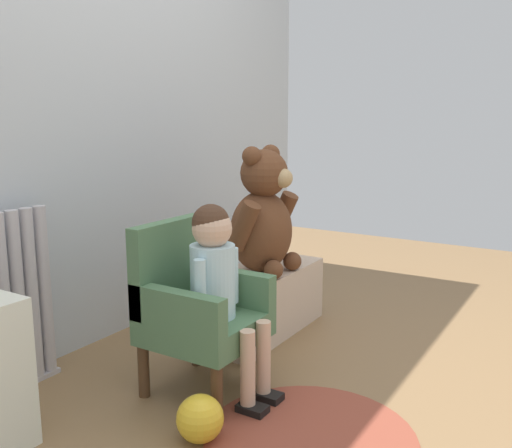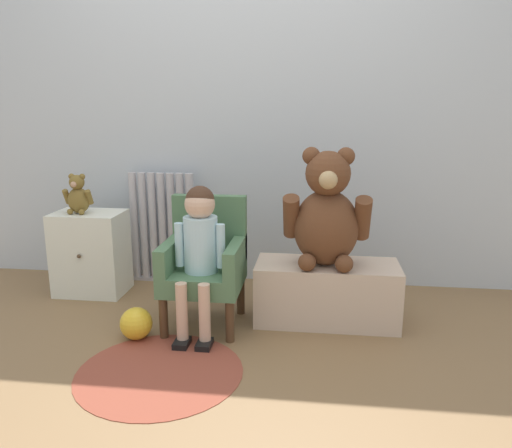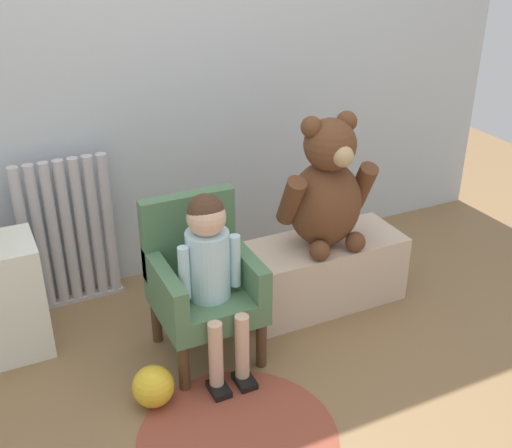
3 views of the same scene
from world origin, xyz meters
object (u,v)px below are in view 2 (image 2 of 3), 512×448
(large_teddy_bear, at_px, (327,215))
(toy_ball, at_px, (136,323))
(small_teddy_bear, at_px, (78,196))
(floor_rug, at_px, (160,372))
(child_armchair, at_px, (205,261))
(small_dresser, at_px, (91,253))
(child_figure, at_px, (200,238))
(low_bench, at_px, (327,292))
(radiator, at_px, (163,228))

(large_teddy_bear, relative_size, toy_ball, 3.80)
(small_teddy_bear, distance_m, toy_ball, 0.93)
(large_teddy_bear, relative_size, floor_rug, 0.84)
(child_armchair, relative_size, small_teddy_bear, 2.81)
(small_dresser, distance_m, small_teddy_bear, 0.36)
(child_figure, xyz_separation_m, floor_rug, (-0.09, -0.43, -0.48))
(child_figure, distance_m, small_teddy_bear, 0.94)
(child_armchair, relative_size, floor_rug, 0.92)
(small_dresser, xyz_separation_m, toy_ball, (0.49, -0.58, -0.17))
(large_teddy_bear, bearing_deg, child_armchair, -173.68)
(child_figure, height_order, low_bench, child_figure)
(low_bench, relative_size, large_teddy_bear, 1.23)
(small_dresser, relative_size, toy_ball, 3.15)
(radiator, distance_m, low_bench, 1.18)
(child_figure, xyz_separation_m, toy_ball, (-0.30, -0.13, -0.41))
(child_armchair, bearing_deg, small_dresser, 156.81)
(low_bench, relative_size, toy_ball, 4.68)
(small_teddy_bear, height_order, floor_rug, small_teddy_bear)
(low_bench, bearing_deg, toy_ball, -160.53)
(small_dresser, height_order, low_bench, small_dresser)
(floor_rug, bearing_deg, large_teddy_bear, 40.92)
(radiator, xyz_separation_m, low_bench, (1.05, -0.51, -0.19))
(small_dresser, relative_size, small_teddy_bear, 2.14)
(floor_rug, bearing_deg, radiator, 106.16)
(small_dresser, distance_m, low_bench, 1.45)
(radiator, height_order, large_teddy_bear, large_teddy_bear)
(child_figure, relative_size, toy_ball, 4.67)
(child_armchair, distance_m, child_figure, 0.19)
(low_bench, distance_m, large_teddy_bear, 0.43)
(floor_rug, xyz_separation_m, toy_ball, (-0.21, 0.30, 0.08))
(radiator, relative_size, child_figure, 0.96)
(child_figure, bearing_deg, large_teddy_bear, 15.98)
(floor_rug, bearing_deg, toy_ball, 125.26)
(radiator, relative_size, low_bench, 0.96)
(small_dresser, relative_size, large_teddy_bear, 0.83)
(low_bench, bearing_deg, child_figure, -162.75)
(toy_ball, bearing_deg, small_dresser, 130.24)
(small_teddy_bear, distance_m, floor_rug, 1.28)
(small_dresser, bearing_deg, floor_rug, -51.39)
(radiator, relative_size, child_armchair, 1.08)
(toy_ball, bearing_deg, floor_rug, -54.74)
(child_figure, distance_m, low_bench, 0.74)
(child_armchair, relative_size, low_bench, 0.89)
(small_dresser, xyz_separation_m, floor_rug, (0.70, -0.88, -0.25))
(child_figure, distance_m, large_teddy_bear, 0.65)
(radiator, xyz_separation_m, child_figure, (0.41, -0.70, 0.13))
(radiator, height_order, low_bench, radiator)
(large_teddy_bear, bearing_deg, child_figure, -164.02)
(radiator, relative_size, small_dresser, 1.42)
(radiator, xyz_separation_m, child_armchair, (0.41, -0.59, -0.02))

